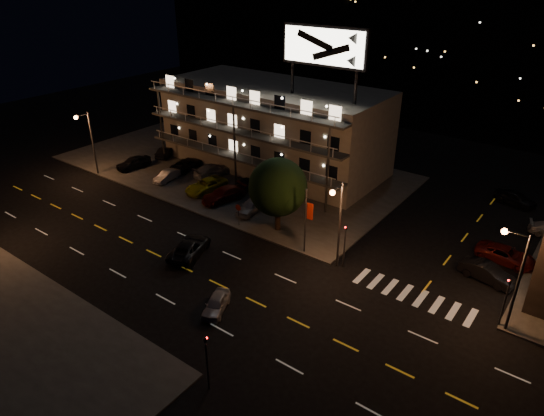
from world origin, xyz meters
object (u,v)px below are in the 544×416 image
Objects in this scene: tree at (277,189)px; lot_car_4 at (251,206)px; side_car_0 at (487,273)px; road_car_west at (189,248)px; lot_car_2 at (206,186)px; lot_car_7 at (213,170)px; road_car_east at (216,304)px.

tree is 1.80× the size of lot_car_4.
road_car_west is at bearing 129.21° from side_car_0.
road_car_west is at bearing -47.74° from lot_car_2.
lot_car_7 is 1.13× the size of side_car_0.
lot_car_4 reaches higher than road_car_east.
lot_car_4 is at bearing -2.32° from lot_car_2.
lot_car_4 is at bearing 96.24° from road_car_east.
road_car_east is (15.44, -15.09, -0.27)m from lot_car_2.
road_car_east is (8.01, -14.13, -0.24)m from lot_car_4.
lot_car_7 is (-14.35, 6.13, -3.65)m from tree.
lot_car_7 is 1.45× the size of road_car_east.
lot_car_7 is (-9.97, 4.83, 0.05)m from lot_car_4.
road_car_east is (17.98, -18.96, -0.29)m from lot_car_7.
lot_car_4 is at bearing -106.07° from road_car_west.
road_car_east is (3.62, -12.83, -3.95)m from tree.
lot_car_7 is at bearing 156.89° from tree.
lot_car_4 is 0.78× the size of road_car_west.
road_car_east is at bearing 128.90° from road_car_west.
lot_car_2 is at bearing 169.19° from tree.
side_car_0 is 25.78m from road_car_west.
lot_car_4 is 0.80× the size of lot_car_7.
tree is at bearing -5.76° from lot_car_2.
side_car_0 is 1.28× the size of road_car_east.
road_car_west is at bearing -91.15° from lot_car_4.
lot_car_2 reaches higher than road_car_west.
lot_car_2 is (-11.82, 2.26, -3.68)m from tree.
lot_car_7 is at bearing 110.17° from road_car_east.
side_car_0 is 22.59m from road_car_east.
tree is 1.43× the size of lot_car_7.
tree is 1.40× the size of road_car_west.
tree is 2.08× the size of road_car_east.
lot_car_2 reaches higher than side_car_0.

